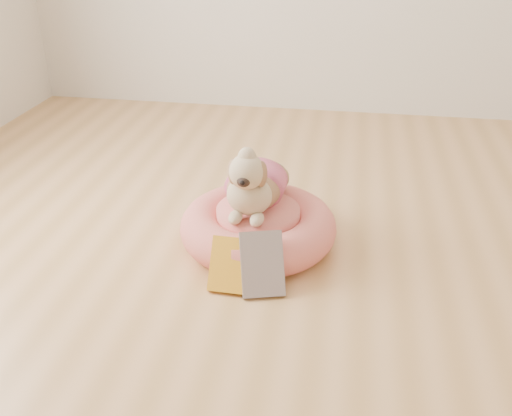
% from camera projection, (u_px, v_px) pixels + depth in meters
% --- Properties ---
extents(floor, '(4.50, 4.50, 0.00)m').
position_uv_depth(floor, '(313.00, 344.00, 1.72)').
color(floor, tan).
rests_on(floor, ground).
extents(pet_bed, '(0.60, 0.60, 0.16)m').
position_uv_depth(pet_bed, '(258.00, 227.00, 2.20)').
color(pet_bed, '#E3585D').
rests_on(pet_bed, floor).
extents(dog, '(0.29, 0.41, 0.29)m').
position_uv_depth(dog, '(254.00, 172.00, 2.10)').
color(dog, brown).
rests_on(dog, pet_bed).
extents(book_yellow, '(0.13, 0.13, 0.17)m').
position_uv_depth(book_yellow, '(228.00, 265.00, 1.95)').
color(book_yellow, yellow).
rests_on(book_yellow, floor).
extents(book_white, '(0.18, 0.17, 0.20)m').
position_uv_depth(book_white, '(262.00, 264.00, 1.93)').
color(book_white, silver).
rests_on(book_white, floor).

